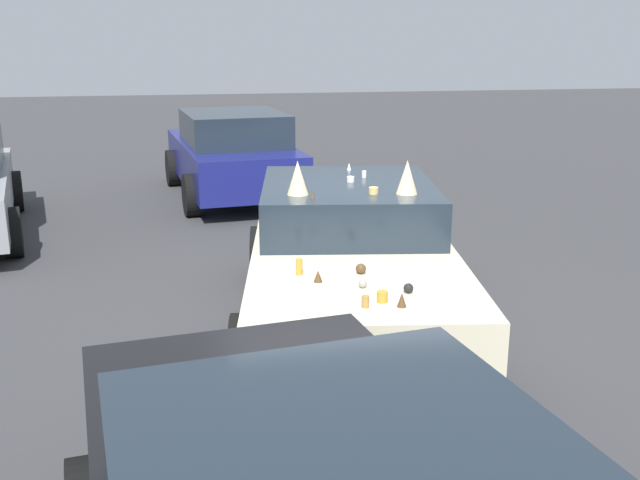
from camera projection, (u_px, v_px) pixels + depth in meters
ground_plane at (350, 325)px, 7.31m from camera, size 60.00×60.00×0.00m
art_car_decorated at (350, 256)px, 7.20m from camera, size 4.70×2.61×1.68m
parked_sedan_row_back_center at (232, 154)px, 12.92m from camera, size 4.36×2.39×1.52m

